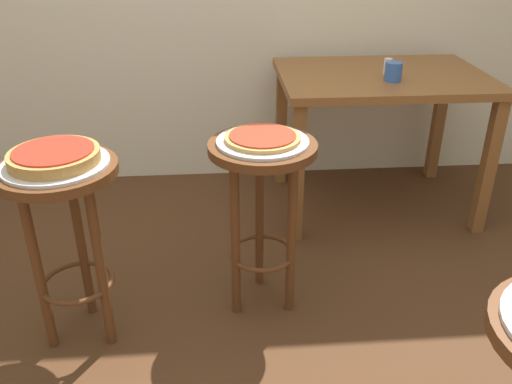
{
  "coord_description": "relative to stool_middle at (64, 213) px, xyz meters",
  "views": [
    {
      "loc": [
        0.0,
        -1.52,
        1.48
      ],
      "look_at": [
        0.13,
        0.07,
        0.65
      ],
      "focal_mm": 38.22,
      "sensor_mm": 36.0,
      "label": 1
    }
  ],
  "objects": [
    {
      "name": "pizza_leftside",
      "position": [
        0.71,
        0.14,
        0.2
      ],
      "size": [
        0.28,
        0.28,
        0.02
      ],
      "color": "tan",
      "rests_on": "serving_plate_leftside"
    },
    {
      "name": "cup_near_edge",
      "position": [
        1.4,
        0.82,
        0.26
      ],
      "size": [
        0.08,
        0.08,
        0.09
      ],
      "primitive_type": "cylinder",
      "color": "#3360B2",
      "rests_on": "dining_table"
    },
    {
      "name": "ground_plane",
      "position": [
        0.54,
        -0.18,
        -0.54
      ],
      "size": [
        6.0,
        6.0,
        0.0
      ],
      "primitive_type": "plane",
      "color": "#4C2D19"
    },
    {
      "name": "stool_middle",
      "position": [
        0.0,
        0.0,
        0.0
      ],
      "size": [
        0.41,
        0.41,
        0.72
      ],
      "color": "#5B3319",
      "rests_on": "ground_plane"
    },
    {
      "name": "serving_plate_middle",
      "position": [
        0.0,
        -0.0,
        0.19
      ],
      "size": [
        0.36,
        0.36,
        0.01
      ],
      "primitive_type": "cylinder",
      "color": "silver",
      "rests_on": "stool_middle"
    },
    {
      "name": "stool_leftside",
      "position": [
        0.71,
        0.14,
        0.0
      ],
      "size": [
        0.41,
        0.41,
        0.72
      ],
      "color": "#5B3319",
      "rests_on": "ground_plane"
    },
    {
      "name": "dining_table",
      "position": [
        1.39,
        0.96,
        0.1
      ],
      "size": [
        1.05,
        0.76,
        0.75
      ],
      "color": "brown",
      "rests_on": "ground_plane"
    },
    {
      "name": "pizza_middle",
      "position": [
        -0.0,
        -0.0,
        0.22
      ],
      "size": [
        0.3,
        0.3,
        0.05
      ],
      "color": "#B78442",
      "rests_on": "serving_plate_middle"
    },
    {
      "name": "condiment_shaker",
      "position": [
        1.4,
        0.94,
        0.25
      ],
      "size": [
        0.04,
        0.04,
        0.08
      ],
      "primitive_type": "cylinder",
      "color": "white",
      "rests_on": "dining_table"
    },
    {
      "name": "serving_plate_leftside",
      "position": [
        0.71,
        0.14,
        0.19
      ],
      "size": [
        0.34,
        0.34,
        0.01
      ],
      "primitive_type": "cylinder",
      "color": "silver",
      "rests_on": "stool_leftside"
    }
  ]
}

